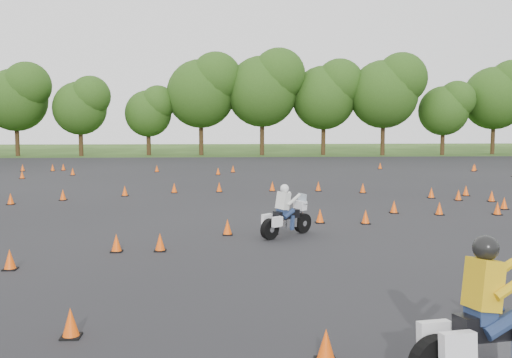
# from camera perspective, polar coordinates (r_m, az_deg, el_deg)

# --- Properties ---
(ground) EXTENTS (140.00, 140.00, 0.00)m
(ground) POSITION_cam_1_polar(r_m,az_deg,el_deg) (17.88, 0.74, -5.11)
(ground) COLOR #2D5119
(ground) RESTS_ON ground
(asphalt_pad) EXTENTS (62.00, 62.00, 0.00)m
(asphalt_pad) POSITION_cam_1_polar(r_m,az_deg,el_deg) (23.79, -0.28, -2.38)
(asphalt_pad) COLOR black
(asphalt_pad) RESTS_ON ground
(treeline) EXTENTS (86.88, 32.83, 11.19)m
(treeline) POSITION_cam_1_polar(r_m,az_deg,el_deg) (52.79, -0.00, 7.30)
(treeline) COLOR #244413
(treeline) RESTS_ON ground
(traffic_cones) EXTENTS (36.17, 32.95, 0.45)m
(traffic_cones) POSITION_cam_1_polar(r_m,az_deg,el_deg) (23.26, -0.47, -2.01)
(traffic_cones) COLOR #F8520A
(traffic_cones) RESTS_ON asphalt_pad
(rider_yellow) EXTENTS (2.62, 1.17, 1.95)m
(rider_yellow) POSITION_cam_1_polar(r_m,az_deg,el_deg) (7.87, 23.85, -12.39)
(rider_yellow) COLOR gold
(rider_yellow) RESTS_ON ground
(rider_white) EXTENTS (1.93, 1.78, 1.56)m
(rider_white) POSITION_cam_1_polar(r_m,az_deg,el_deg) (16.79, 3.06, -3.12)
(rider_white) COLOR silver
(rider_white) RESTS_ON ground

